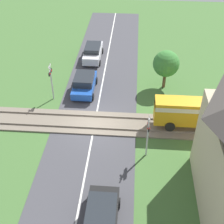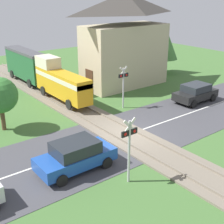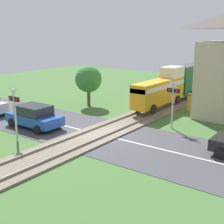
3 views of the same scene
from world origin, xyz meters
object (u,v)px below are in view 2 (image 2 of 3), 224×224
pedestrian_by_station (78,86)px  crossing_signal_west_approach (129,143)px  crossing_signal_east_approach (123,82)px  station_building (125,42)px  car_far_side (196,93)px  car_near_crossing (76,155)px  train (41,72)px

pedestrian_by_station → crossing_signal_west_approach: bearing=-112.1°
crossing_signal_east_approach → station_building: bearing=49.5°
car_far_side → pedestrian_by_station: pedestrian_by_station is taller
car_near_crossing → pedestrian_by_station: 12.40m
crossing_signal_east_approach → pedestrian_by_station: 5.35m
car_near_crossing → car_far_side: (13.15, 2.88, -0.03)m
crossing_signal_east_approach → car_near_crossing: bearing=-144.6°
crossing_signal_west_approach → train: bearing=78.7°
car_far_side → crossing_signal_west_approach: bearing=-155.4°
crossing_signal_west_approach → station_building: (10.24, 12.63, 1.99)m
crossing_signal_west_approach → car_far_side: bearing=24.6°
train → car_far_side: (8.67, -10.08, -1.08)m
car_near_crossing → crossing_signal_west_approach: 3.14m
crossing_signal_east_approach → station_building: size_ratio=0.38×
station_building → pedestrian_by_station: (-4.98, 0.33, -3.39)m
car_far_side → pedestrian_by_station: bearing=130.6°
car_near_crossing → crossing_signal_east_approach: 9.37m
station_building → pedestrian_by_station: bearing=176.2°
crossing_signal_east_approach → pedestrian_by_station: size_ratio=2.13×
crossing_signal_east_approach → car_far_side: bearing=-24.1°
crossing_signal_east_approach → station_building: station_building is taller
train → car_near_crossing: bearing=-109.1°
train → crossing_signal_west_approach: bearing=-101.3°
train → pedestrian_by_station: train is taller
car_far_side → pedestrian_by_station: (-6.51, 7.58, -0.07)m
station_building → car_far_side: bearing=-78.1°
pedestrian_by_station → crossing_signal_east_approach: bearing=-79.7°
train → car_near_crossing: (-4.48, -12.96, -1.05)m
car_near_crossing → car_far_side: size_ratio=1.06×
crossing_signal_east_approach → station_building: (4.06, 4.76, 1.99)m
car_near_crossing → crossing_signal_west_approach: crossing_signal_west_approach is taller
car_far_side → crossing_signal_west_approach: crossing_signal_west_approach is taller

